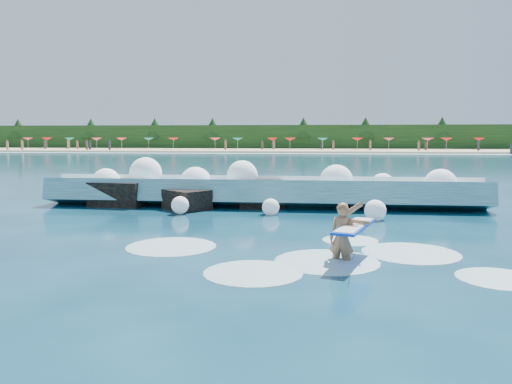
# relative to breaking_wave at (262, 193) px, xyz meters

# --- Properties ---
(ground) EXTENTS (200.00, 200.00, 0.00)m
(ground) POSITION_rel_breaking_wave_xyz_m (-1.09, -7.75, -0.53)
(ground) COLOR #07283A
(ground) RESTS_ON ground
(beach) EXTENTS (140.00, 20.00, 0.40)m
(beach) POSITION_rel_breaking_wave_xyz_m (-1.09, 70.25, -0.33)
(beach) COLOR tan
(beach) RESTS_ON ground
(wet_band) EXTENTS (140.00, 5.00, 0.08)m
(wet_band) POSITION_rel_breaking_wave_xyz_m (-1.09, 59.25, -0.49)
(wet_band) COLOR silver
(wet_band) RESTS_ON ground
(treeline) EXTENTS (140.00, 4.00, 5.00)m
(treeline) POSITION_rel_breaking_wave_xyz_m (-1.09, 80.25, 1.97)
(treeline) COLOR black
(treeline) RESTS_ON ground
(breaking_wave) EXTENTS (17.51, 2.75, 1.51)m
(breaking_wave) POSITION_rel_breaking_wave_xyz_m (0.00, 0.00, 0.00)
(breaking_wave) COLOR teal
(breaking_wave) RESTS_ON ground
(rock_cluster) EXTENTS (7.93, 3.14, 1.26)m
(rock_cluster) POSITION_rel_breaking_wave_xyz_m (-3.17, -0.68, -0.13)
(rock_cluster) COLOR black
(rock_cluster) RESTS_ON ground
(surfer_with_board) EXTENTS (1.22, 2.84, 1.63)m
(surfer_with_board) POSITION_rel_breaking_wave_xyz_m (2.82, -9.01, 0.07)
(surfer_with_board) COLOR #8B6041
(surfer_with_board) RESTS_ON ground
(wave_spray) EXTENTS (14.87, 4.45, 1.99)m
(wave_spray) POSITION_rel_breaking_wave_xyz_m (-0.22, -0.07, 0.44)
(wave_spray) COLOR white
(wave_spray) RESTS_ON ground
(surf_foam) EXTENTS (9.41, 5.38, 0.12)m
(surf_foam) POSITION_rel_breaking_wave_xyz_m (2.11, -8.66, -0.53)
(surf_foam) COLOR silver
(surf_foam) RESTS_ON ground
(beach_umbrellas) EXTENTS (111.41, 6.89, 0.50)m
(beach_umbrellas) POSITION_rel_breaking_wave_xyz_m (-0.88, 71.73, 1.72)
(beach_umbrellas) COLOR #E8445F
(beach_umbrellas) RESTS_ON ground
(beachgoers) EXTENTS (89.81, 13.71, 1.92)m
(beachgoers) POSITION_rel_breaking_wave_xyz_m (-3.98, 67.70, 0.57)
(beachgoers) COLOR #3F332D
(beachgoers) RESTS_ON ground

